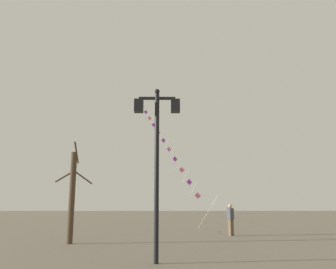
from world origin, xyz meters
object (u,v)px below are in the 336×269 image
(twin_lantern_lamp_post, at_px, (157,140))
(kite_train, at_px, (167,146))
(kite_flyer, at_px, (230,219))
(bare_tree, at_px, (72,195))

(twin_lantern_lamp_post, distance_m, kite_train, 18.66)
(kite_flyer, relative_size, bare_tree, 0.38)
(kite_flyer, height_order, bare_tree, bare_tree)
(kite_flyer, xyz_separation_m, bare_tree, (-7.78, -3.88, 1.20))
(kite_train, distance_m, kite_flyer, 11.46)
(bare_tree, bearing_deg, twin_lantern_lamp_post, -53.30)
(kite_train, height_order, bare_tree, kite_train)
(kite_flyer, bearing_deg, kite_train, 0.00)
(kite_train, xyz_separation_m, bare_tree, (-4.29, -13.18, -4.51))
(twin_lantern_lamp_post, height_order, bare_tree, twin_lantern_lamp_post)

